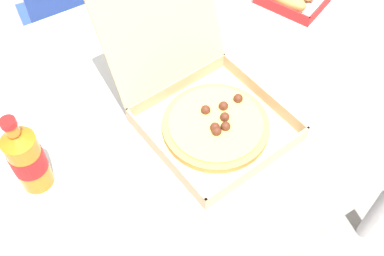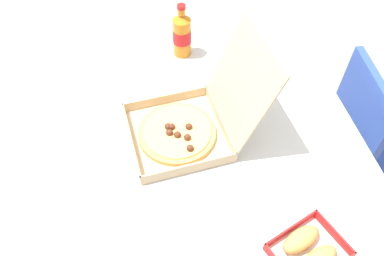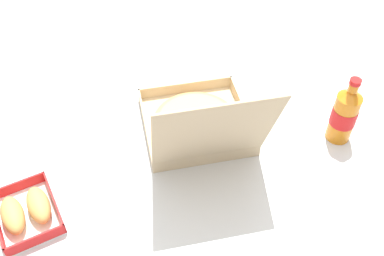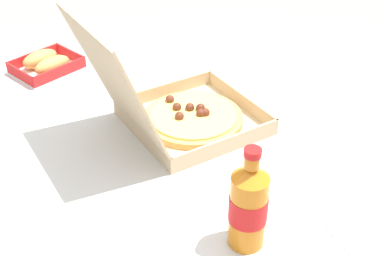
{
  "view_description": "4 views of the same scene",
  "coord_description": "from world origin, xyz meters",
  "px_view_note": "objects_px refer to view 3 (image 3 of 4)",
  "views": [
    {
      "loc": [
        -0.35,
        -0.68,
        1.65
      ],
      "look_at": [
        -0.0,
        -0.11,
        0.75
      ],
      "focal_mm": 42.91,
      "sensor_mm": 36.0,
      "label": 1
    },
    {
      "loc": [
        0.84,
        -0.24,
        1.76
      ],
      "look_at": [
        0.07,
        -0.09,
        0.8
      ],
      "focal_mm": 35.64,
      "sensor_mm": 36.0,
      "label": 2
    },
    {
      "loc": [
        0.16,
        0.83,
        1.75
      ],
      "look_at": [
        0.07,
        -0.08,
        0.79
      ],
      "focal_mm": 42.25,
      "sensor_mm": 36.0,
      "label": 3
    },
    {
      "loc": [
        -0.96,
        0.35,
        1.48
      ],
      "look_at": [
        -0.0,
        -0.11,
        0.76
      ],
      "focal_mm": 47.6,
      "sensor_mm": 36.0,
      "label": 4
    }
  ],
  "objects_px": {
    "pizza_box_open": "(198,124)",
    "bread_side_box": "(26,211)",
    "paper_menu": "(343,83)",
    "cola_bottle": "(344,114)"
  },
  "relations": [
    {
      "from": "bread_side_box",
      "to": "paper_menu",
      "type": "xyz_separation_m",
      "value": [
        -0.99,
        -0.43,
        -0.02
      ]
    },
    {
      "from": "pizza_box_open",
      "to": "bread_side_box",
      "type": "xyz_separation_m",
      "value": [
        0.47,
        0.24,
        -0.02
      ]
    },
    {
      "from": "pizza_box_open",
      "to": "paper_menu",
      "type": "bearing_deg",
      "value": -160.17
    },
    {
      "from": "cola_bottle",
      "to": "pizza_box_open",
      "type": "bearing_deg",
      "value": -6.67
    },
    {
      "from": "paper_menu",
      "to": "cola_bottle",
      "type": "bearing_deg",
      "value": 70.94
    },
    {
      "from": "bread_side_box",
      "to": "cola_bottle",
      "type": "distance_m",
      "value": 0.91
    },
    {
      "from": "paper_menu",
      "to": "pizza_box_open",
      "type": "bearing_deg",
      "value": 23.88
    },
    {
      "from": "pizza_box_open",
      "to": "paper_menu",
      "type": "distance_m",
      "value": 0.55
    },
    {
      "from": "bread_side_box",
      "to": "pizza_box_open",
      "type": "bearing_deg",
      "value": -152.77
    },
    {
      "from": "pizza_box_open",
      "to": "cola_bottle",
      "type": "bearing_deg",
      "value": 173.33
    }
  ]
}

